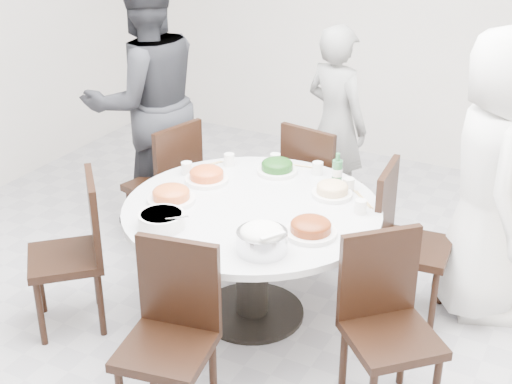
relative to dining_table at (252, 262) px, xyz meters
The scene contains 22 objects.
floor 0.44m from the dining_table, 33.28° to the right, with size 6.00×6.00×0.01m, color #AFAEB3.
wall_back 3.06m from the dining_table, 86.11° to the left, with size 6.00×0.01×2.80m, color silver.
dining_table is the anchor object (origin of this frame).
chair_ne 0.98m from the dining_table, 29.99° to the left, with size 0.42×0.42×0.95m, color black.
chair_n 1.02m from the dining_table, 89.48° to the left, with size 0.42×0.42×0.95m, color black.
chair_nw 1.13m from the dining_table, 153.03° to the left, with size 0.42×0.42×0.95m, color black.
chair_sw 1.10m from the dining_table, 147.55° to the right, with size 0.42×0.42×0.95m, color black.
chair_s 1.03m from the dining_table, 85.58° to the right, with size 0.42×0.42×0.95m, color black.
chair_se 1.09m from the dining_table, 23.02° to the right, with size 0.42×0.42×0.95m, color black.
diner_right 1.51m from the dining_table, 32.22° to the left, with size 0.87×0.56×1.77m, color white.
diner_middle 1.54m from the dining_table, 93.26° to the left, with size 0.55×0.36×1.51m, color black.
diner_left 1.60m from the dining_table, 149.37° to the left, with size 0.94×0.73×1.93m, color black.
dish_greens 0.65m from the dining_table, 99.68° to the left, with size 0.26×0.26×0.07m, color white.
dish_pale 0.64m from the dining_table, 43.86° to the left, with size 0.24×0.24×0.06m, color white.
dish_orange 0.61m from the dining_table, 157.23° to the left, with size 0.27×0.27×0.07m, color white.
dish_redbrown 0.62m from the dining_table, 19.50° to the right, with size 0.28×0.28×0.07m, color white.
dish_tofu 0.63m from the dining_table, 159.43° to the right, with size 0.28×0.28×0.07m, color white.
rice_bowl 0.68m from the dining_table, 56.16° to the right, with size 0.26×0.26×0.11m, color silver.
soup_bowl 0.69m from the dining_table, 125.27° to the right, with size 0.26×0.26×0.08m, color white.
beverage_bottle 0.76m from the dining_table, 56.18° to the left, with size 0.06×0.06×0.22m, color #286539.
tea_cups 0.76m from the dining_table, 90.64° to the left, with size 0.07×0.07×0.08m, color white.
chopsticks 0.73m from the dining_table, 91.03° to the left, with size 0.24×0.04×0.01m, color tan, non-canonical shape.
Camera 1 is at (1.55, -3.12, 2.58)m, focal length 50.00 mm.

